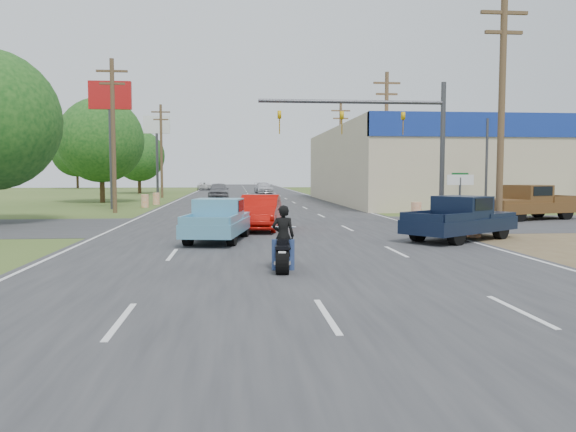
{
  "coord_description": "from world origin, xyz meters",
  "views": [
    {
      "loc": [
        -1.62,
        -9.74,
        2.54
      ],
      "look_at": [
        -0.05,
        6.86,
        1.3
      ],
      "focal_mm": 35.0,
      "sensor_mm": 36.0,
      "label": 1
    }
  ],
  "objects": [
    {
      "name": "main_road",
      "position": [
        0.0,
        40.0,
        0.01
      ],
      "size": [
        15.0,
        180.0,
        0.02
      ],
      "primitive_type": "cube",
      "color": "#2D2D30",
      "rests_on": "ground"
    },
    {
      "name": "utility_pole_3",
      "position": [
        9.5,
        49.0,
        5.32
      ],
      "size": [
        2.0,
        0.28,
        10.0
      ],
      "color": "#4C3823",
      "rests_on": "ground"
    },
    {
      "name": "barrel_1",
      "position": [
        8.4,
        20.5,
        0.5
      ],
      "size": [
        0.56,
        0.56,
        1.0
      ],
      "primitive_type": "cylinder",
      "color": "orange",
      "rests_on": "ground"
    },
    {
      "name": "tree_6",
      "position": [
        -30.0,
        95.0,
        6.51
      ],
      "size": [
        8.82,
        8.82,
        10.92
      ],
      "color": "#422D19",
      "rests_on": "ground"
    },
    {
      "name": "blue_pickup",
      "position": [
        -2.25,
        11.74,
        0.82
      ],
      "size": [
        2.68,
        5.12,
        1.62
      ],
      "rotation": [
        0.0,
        0.0,
        -0.17
      ],
      "color": "black",
      "rests_on": "ground"
    },
    {
      "name": "utility_pole_1",
      "position": [
        9.5,
        13.0,
        5.32
      ],
      "size": [
        2.0,
        0.28,
        10.0
      ],
      "color": "#4C3823",
      "rests_on": "ground"
    },
    {
      "name": "red_convertible",
      "position": [
        -0.5,
        15.73,
        0.79
      ],
      "size": [
        2.34,
        5.01,
        1.59
      ],
      "primitive_type": "imported",
      "rotation": [
        0.0,
        0.0,
        -0.14
      ],
      "color": "#B30E08",
      "rests_on": "ground"
    },
    {
      "name": "motorcycle",
      "position": [
        -0.37,
        4.83,
        0.49
      ],
      "size": [
        0.69,
        2.2,
        1.11
      ],
      "rotation": [
        0.0,
        0.0,
        -0.11
      ],
      "color": "black",
      "rests_on": "ground"
    },
    {
      "name": "tree_2",
      "position": [
        -14.2,
        66.0,
        4.95
      ],
      "size": [
        6.72,
        6.72,
        8.32
      ],
      "color": "#422D19",
      "rests_on": "ground"
    },
    {
      "name": "distant_car_grey",
      "position": [
        -3.28,
        46.9,
        0.86
      ],
      "size": [
        2.11,
        5.07,
        1.71
      ],
      "primitive_type": "imported",
      "rotation": [
        0.0,
        0.0,
        0.02
      ],
      "color": "slate",
      "rests_on": "ground"
    },
    {
      "name": "utility_pole_5",
      "position": [
        -9.5,
        28.0,
        5.32
      ],
      "size": [
        2.0,
        0.28,
        10.0
      ],
      "color": "#4C3823",
      "rests_on": "ground"
    },
    {
      "name": "tree_1",
      "position": [
        -13.5,
        42.0,
        5.57
      ],
      "size": [
        7.56,
        7.56,
        9.36
      ],
      "color": "#422D19",
      "rests_on": "ground"
    },
    {
      "name": "barrel_0",
      "position": [
        8.0,
        12.0,
        0.5
      ],
      "size": [
        0.56,
        0.56,
        1.0
      ],
      "primitive_type": "cylinder",
      "color": "orange",
      "rests_on": "ground"
    },
    {
      "name": "brown_pickup",
      "position": [
        14.65,
        20.17,
        0.98
      ],
      "size": [
        6.27,
        3.98,
        1.94
      ],
      "rotation": [
        0.0,
        0.0,
        1.89
      ],
      "color": "black",
      "rests_on": "ground"
    },
    {
      "name": "cross_road",
      "position": [
        0.0,
        18.0,
        0.01
      ],
      "size": [
        120.0,
        10.0,
        0.02
      ],
      "primitive_type": "cube",
      "color": "#2D2D30",
      "rests_on": "ground"
    },
    {
      "name": "utility_pole_6",
      "position": [
        -9.5,
        52.0,
        5.32
      ],
      "size": [
        2.0,
        0.28,
        10.0
      ],
      "color": "#4C3823",
      "rests_on": "ground"
    },
    {
      "name": "distant_car_silver",
      "position": [
        2.1,
        63.9,
        0.72
      ],
      "size": [
        2.56,
        5.18,
        1.45
      ],
      "primitive_type": "imported",
      "rotation": [
        0.0,
        0.0,
        0.11
      ],
      "color": "silver",
      "rests_on": "ground"
    },
    {
      "name": "utility_pole_2",
      "position": [
        9.5,
        31.0,
        5.32
      ],
      "size": [
        2.0,
        0.28,
        10.0
      ],
      "color": "#4C3823",
      "rests_on": "ground"
    },
    {
      "name": "signal_mast",
      "position": [
        5.82,
        17.0,
        4.8
      ],
      "size": [
        9.12,
        0.4,
        7.0
      ],
      "color": "#3F3F44",
      "rests_on": "ground"
    },
    {
      "name": "barrel_2",
      "position": [
        -8.5,
        34.0,
        0.5
      ],
      "size": [
        0.56,
        0.56,
        1.0
      ],
      "primitive_type": "cylinder",
      "color": "orange",
      "rests_on": "ground"
    },
    {
      "name": "distant_car_white",
      "position": [
        -6.5,
        80.75,
        0.65
      ],
      "size": [
        2.62,
        4.86,
        1.29
      ],
      "primitive_type": "imported",
      "rotation": [
        0.0,
        0.0,
        3.25
      ],
      "color": "silver",
      "rests_on": "ground"
    },
    {
      "name": "dirt_verge",
      "position": [
        11.0,
        10.0,
        0.01
      ],
      "size": [
        8.0,
        18.0,
        0.01
      ],
      "primitive_type": "cube",
      "color": "brown",
      "rests_on": "ground"
    },
    {
      "name": "barrel_3",
      "position": [
        -8.2,
        38.0,
        0.5
      ],
      "size": [
        0.56,
        0.56,
        1.0
      ],
      "primitive_type": "cylinder",
      "color": "orange",
      "rests_on": "ground"
    },
    {
      "name": "pole_sign_left_far",
      "position": [
        -10.5,
        56.0,
        7.17
      ],
      "size": [
        3.0,
        0.35,
        9.2
      ],
      "color": "#3F3F44",
      "rests_on": "ground"
    },
    {
      "name": "rider",
      "position": [
        -0.37,
        4.89,
        0.82
      ],
      "size": [
        0.64,
        0.46,
        1.64
      ],
      "primitive_type": "imported",
      "rotation": [
        0.0,
        0.0,
        3.03
      ],
      "color": "black",
      "rests_on": "ground"
    },
    {
      "name": "lane_sign",
      "position": [
        8.2,
        14.0,
        1.9
      ],
      "size": [
        1.2,
        0.08,
        2.52
      ],
      "color": "#3F3F44",
      "rests_on": "ground"
    },
    {
      "name": "ground",
      "position": [
        0.0,
        0.0,
        0.0
      ],
      "size": [
        200.0,
        200.0,
        0.0
      ],
      "primitive_type": "plane",
      "color": "#394F1F",
      "rests_on": "ground"
    },
    {
      "name": "pole_sign_left_near",
      "position": [
        -10.5,
        32.0,
        7.17
      ],
      "size": [
        3.0,
        0.35,
        9.2
      ],
      "color": "#3F3F44",
      "rests_on": "ground"
    },
    {
      "name": "navy_pickup",
      "position": [
        7.1,
        11.08,
        0.86
      ],
      "size": [
        5.34,
        4.59,
        1.71
      ],
      "rotation": [
        0.0,
        0.0,
        -0.95
      ],
      "color": "black",
      "rests_on": "ground"
    },
    {
      "name": "tree_5",
      "position": [
        30.0,
        95.0,
        5.88
      ],
      "size": [
        7.98,
        7.98,
        9.88
      ],
      "color": "#422D19",
      "rests_on": "ground"
    },
    {
      "name": "street_name_sign",
      "position": [
        8.8,
        15.5,
        1.61
      ],
      "size": [
        0.8,
        0.08,
        2.61
      ],
      "color": "#3F3F44",
      "rests_on": "ground"
    }
  ]
}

